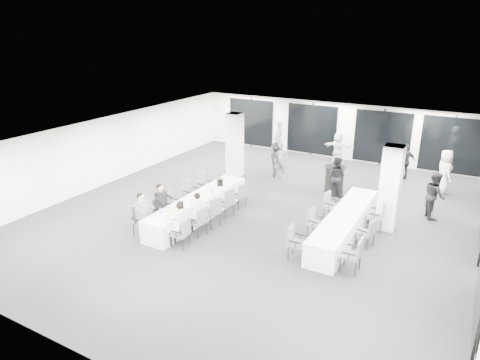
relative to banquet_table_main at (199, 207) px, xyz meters
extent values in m
cube|color=#26252B|center=(1.65, 1.32, -0.39)|extent=(14.00, 16.00, 0.02)
cube|color=silver|center=(1.65, 1.32, 2.43)|extent=(14.00, 16.00, 0.02)
cube|color=white|center=(-5.36, 1.32, 1.02)|extent=(0.02, 16.00, 2.80)
cube|color=white|center=(1.65, 9.33, 1.02)|extent=(14.00, 0.02, 2.80)
cube|color=white|center=(1.65, -6.69, 1.02)|extent=(14.00, 0.02, 2.80)
cube|color=black|center=(1.65, 9.26, 0.98)|extent=(13.60, 0.06, 2.50)
cube|color=silver|center=(-1.15, 4.52, 1.02)|extent=(0.60, 0.60, 2.80)
cube|color=silver|center=(5.85, 2.32, 1.02)|extent=(0.60, 0.60, 2.80)
cube|color=white|center=(0.00, 0.00, 0.00)|extent=(0.90, 5.00, 0.75)
cube|color=white|center=(4.81, 1.11, 0.00)|extent=(0.90, 5.00, 0.75)
cylinder|color=black|center=(3.40, 4.47, 0.19)|extent=(0.72, 0.72, 1.13)
cylinder|color=black|center=(3.40, 4.47, 0.75)|extent=(0.82, 0.82, 0.02)
cube|color=#54565C|center=(-0.75, -2.01, 0.09)|extent=(0.57, 0.59, 0.08)
cube|color=#54565C|center=(-0.98, -1.96, 0.38)|extent=(0.16, 0.48, 0.48)
cylinder|color=black|center=(-0.91, -1.76, -0.16)|extent=(0.04, 0.04, 0.43)
cylinder|color=black|center=(-1.00, -2.17, -0.16)|extent=(0.04, 0.04, 0.43)
cylinder|color=black|center=(-0.50, -1.85, -0.16)|extent=(0.04, 0.04, 0.43)
cylinder|color=black|center=(-0.59, -2.26, -0.16)|extent=(0.04, 0.04, 0.43)
cube|color=black|center=(-0.70, -1.75, 0.27)|extent=(0.36, 0.11, 0.04)
cube|color=black|center=(-0.80, -2.27, 0.27)|extent=(0.36, 0.11, 0.04)
cube|color=#54565C|center=(-0.75, -1.08, 0.05)|extent=(0.44, 0.45, 0.08)
cube|color=#54565C|center=(-0.96, -1.08, 0.30)|extent=(0.06, 0.43, 0.43)
cylinder|color=black|center=(-0.94, -0.89, -0.18)|extent=(0.03, 0.03, 0.39)
cylinder|color=black|center=(-0.94, -1.27, -0.18)|extent=(0.03, 0.03, 0.39)
cylinder|color=black|center=(-0.56, -0.89, -0.18)|extent=(0.03, 0.03, 0.39)
cylinder|color=black|center=(-0.56, -1.27, -0.18)|extent=(0.03, 0.03, 0.39)
cube|color=black|center=(-0.75, -0.84, 0.21)|extent=(0.32, 0.04, 0.04)
cube|color=black|center=(-0.75, -1.31, 0.21)|extent=(0.32, 0.04, 0.04)
cube|color=#54565C|center=(-0.75, -0.37, 0.04)|extent=(0.52, 0.53, 0.07)
cube|color=#54565C|center=(-0.95, -0.42, 0.29)|extent=(0.16, 0.42, 0.42)
cylinder|color=black|center=(-0.97, -0.24, -0.19)|extent=(0.03, 0.03, 0.38)
cylinder|color=black|center=(-0.88, -0.59, -0.19)|extent=(0.03, 0.03, 0.38)
cylinder|color=black|center=(-0.62, -0.15, -0.19)|extent=(0.03, 0.03, 0.38)
cylinder|color=black|center=(-0.53, -0.50, -0.19)|extent=(0.03, 0.03, 0.38)
cube|color=black|center=(-0.81, -0.15, 0.19)|extent=(0.31, 0.11, 0.04)
cube|color=black|center=(-0.69, -0.59, 0.19)|extent=(0.31, 0.11, 0.04)
cube|color=#54565C|center=(-0.75, 0.67, 0.11)|extent=(0.51, 0.53, 0.09)
cube|color=#54565C|center=(-0.99, 0.68, 0.40)|extent=(0.08, 0.50, 0.49)
cylinder|color=black|center=(-0.96, 0.89, -0.15)|extent=(0.04, 0.04, 0.44)
cylinder|color=black|center=(-0.97, 0.46, -0.15)|extent=(0.04, 0.04, 0.44)
cylinder|color=black|center=(-0.53, 0.88, -0.15)|extent=(0.04, 0.04, 0.44)
cylinder|color=black|center=(-0.54, 0.45, -0.15)|extent=(0.04, 0.04, 0.44)
cube|color=black|center=(-0.74, 0.94, 0.29)|extent=(0.37, 0.05, 0.04)
cube|color=black|center=(-0.76, 0.40, 0.29)|extent=(0.37, 0.05, 0.04)
cube|color=#54565C|center=(-0.75, 1.59, 0.10)|extent=(0.56, 0.58, 0.08)
cube|color=#54565C|center=(-0.98, 1.63, 0.38)|extent=(0.14, 0.49, 0.48)
cylinder|color=black|center=(-0.92, 1.83, -0.16)|extent=(0.04, 0.04, 0.43)
cylinder|color=black|center=(-0.99, 1.42, -0.16)|extent=(0.04, 0.04, 0.43)
cylinder|color=black|center=(-0.51, 1.76, -0.16)|extent=(0.04, 0.04, 0.43)
cylinder|color=black|center=(-0.58, 1.35, -0.16)|extent=(0.04, 0.04, 0.43)
cube|color=black|center=(-0.71, 1.85, 0.28)|extent=(0.36, 0.10, 0.04)
cube|color=black|center=(-0.79, 1.33, 0.28)|extent=(0.36, 0.10, 0.04)
cube|color=#54565C|center=(0.75, -2.04, 0.06)|extent=(0.50, 0.52, 0.08)
cube|color=#54565C|center=(0.96, -2.02, 0.32)|extent=(0.11, 0.45, 0.45)
cylinder|color=black|center=(0.97, -2.21, -0.18)|extent=(0.03, 0.03, 0.40)
cylinder|color=black|center=(0.92, -1.83, -0.18)|extent=(0.03, 0.03, 0.40)
cylinder|color=black|center=(0.58, -2.26, -0.18)|extent=(0.03, 0.03, 0.40)
cylinder|color=black|center=(0.53, -1.87, -0.18)|extent=(0.03, 0.03, 0.40)
cube|color=black|center=(0.78, -2.28, 0.23)|extent=(0.33, 0.08, 0.04)
cube|color=black|center=(0.72, -1.80, 0.23)|extent=(0.33, 0.08, 0.04)
cube|color=#54565C|center=(0.75, -1.14, 0.08)|extent=(0.55, 0.57, 0.08)
cube|color=#54565C|center=(0.97, -1.18, 0.36)|extent=(0.15, 0.47, 0.47)
cylinder|color=black|center=(0.91, -1.37, -0.17)|extent=(0.04, 0.04, 0.42)
cylinder|color=black|center=(0.99, -0.98, -0.17)|extent=(0.04, 0.04, 0.42)
cylinder|color=black|center=(0.51, -1.30, -0.17)|extent=(0.04, 0.04, 0.42)
cylinder|color=black|center=(0.59, -0.90, -0.17)|extent=(0.04, 0.04, 0.42)
cube|color=black|center=(0.70, -1.39, 0.25)|extent=(0.35, 0.11, 0.04)
cube|color=black|center=(0.80, -0.89, 0.25)|extent=(0.35, 0.11, 0.04)
cube|color=#54565C|center=(0.75, -0.38, 0.11)|extent=(0.59, 0.61, 0.09)
cube|color=#54565C|center=(0.98, -0.42, 0.40)|extent=(0.16, 0.50, 0.50)
cylinder|color=black|center=(0.92, -0.63, -0.15)|extent=(0.04, 0.04, 0.44)
cylinder|color=black|center=(1.00, -0.21, -0.15)|extent=(0.04, 0.04, 0.44)
cylinder|color=black|center=(0.50, -0.55, -0.15)|extent=(0.04, 0.04, 0.44)
cylinder|color=black|center=(0.58, -0.12, -0.15)|extent=(0.04, 0.04, 0.44)
cube|color=black|center=(0.70, -0.64, 0.30)|extent=(0.37, 0.11, 0.04)
cube|color=black|center=(0.80, -0.11, 0.30)|extent=(0.37, 0.11, 0.04)
cube|color=#54565C|center=(0.75, 0.54, 0.10)|extent=(0.60, 0.61, 0.08)
cube|color=#54565C|center=(0.98, 0.49, 0.39)|extent=(0.18, 0.49, 0.49)
cylinder|color=black|center=(0.90, 0.29, -0.16)|extent=(0.04, 0.04, 0.43)
cylinder|color=black|center=(1.01, 0.70, -0.16)|extent=(0.04, 0.04, 0.43)
cylinder|color=black|center=(0.49, 0.39, -0.16)|extent=(0.04, 0.04, 0.43)
cylinder|color=black|center=(0.60, 0.80, -0.16)|extent=(0.04, 0.04, 0.43)
cube|color=black|center=(0.69, 0.29, 0.28)|extent=(0.36, 0.13, 0.04)
cube|color=black|center=(0.81, 0.80, 0.28)|extent=(0.36, 0.13, 0.04)
cube|color=#54565C|center=(0.75, 1.47, 0.06)|extent=(0.54, 0.55, 0.08)
cube|color=#54565C|center=(0.96, 1.42, 0.33)|extent=(0.15, 0.45, 0.45)
cylinder|color=black|center=(0.90, 1.24, -0.18)|extent=(0.04, 0.04, 0.40)
cylinder|color=black|center=(0.98, 1.62, -0.18)|extent=(0.04, 0.04, 0.40)
cylinder|color=black|center=(0.52, 1.32, -0.18)|extent=(0.04, 0.04, 0.40)
cylinder|color=black|center=(0.60, 1.70, -0.18)|extent=(0.04, 0.04, 0.40)
cube|color=black|center=(0.70, 1.23, 0.23)|extent=(0.33, 0.11, 0.04)
cube|color=black|center=(0.80, 1.71, 0.23)|extent=(0.33, 0.11, 0.04)
cube|color=#54565C|center=(4.06, -0.96, 0.08)|extent=(0.51, 0.52, 0.08)
cube|color=#54565C|center=(3.83, -0.98, 0.36)|extent=(0.10, 0.47, 0.47)
cylinder|color=black|center=(3.84, -0.77, -0.17)|extent=(0.04, 0.04, 0.42)
cylinder|color=black|center=(3.87, -1.18, -0.17)|extent=(0.04, 0.04, 0.42)
cylinder|color=black|center=(4.24, -0.74, -0.17)|extent=(0.04, 0.04, 0.42)
cylinder|color=black|center=(4.28, -1.15, -0.17)|extent=(0.04, 0.04, 0.42)
cube|color=black|center=(4.04, -0.71, 0.26)|extent=(0.35, 0.07, 0.04)
cube|color=black|center=(4.08, -1.21, 0.26)|extent=(0.35, 0.07, 0.04)
cube|color=#54565C|center=(4.06, 0.60, 0.06)|extent=(0.51, 0.53, 0.08)
cube|color=#54565C|center=(3.85, 0.63, 0.32)|extent=(0.13, 0.45, 0.44)
cylinder|color=black|center=(3.90, 0.82, -0.18)|extent=(0.03, 0.03, 0.39)
cylinder|color=black|center=(3.84, 0.44, -0.18)|extent=(0.03, 0.03, 0.39)
cylinder|color=black|center=(4.28, 0.76, -0.18)|extent=(0.03, 0.03, 0.39)
cylinder|color=black|center=(4.22, 0.38, -0.18)|extent=(0.03, 0.03, 0.39)
cube|color=black|center=(4.09, 0.83, 0.22)|extent=(0.33, 0.09, 0.04)
cube|color=black|center=(4.02, 0.36, 0.22)|extent=(0.33, 0.09, 0.04)
cube|color=#54565C|center=(4.06, 2.18, 0.06)|extent=(0.52, 0.54, 0.08)
cube|color=#54565C|center=(3.85, 2.22, 0.32)|extent=(0.14, 0.45, 0.45)
cylinder|color=black|center=(3.90, 2.40, -0.18)|extent=(0.03, 0.03, 0.40)
cylinder|color=black|center=(3.83, 2.02, -0.18)|extent=(0.03, 0.03, 0.40)
cylinder|color=black|center=(4.28, 2.33, -0.18)|extent=(0.03, 0.03, 0.40)
cylinder|color=black|center=(4.21, 1.95, -0.18)|extent=(0.03, 0.03, 0.40)
cube|color=black|center=(4.10, 2.42, 0.23)|extent=(0.33, 0.10, 0.04)
cube|color=black|center=(4.01, 1.94, 0.23)|extent=(0.33, 0.10, 0.04)
cube|color=#54565C|center=(5.56, -0.90, 0.09)|extent=(0.48, 0.50, 0.08)
cube|color=#54565C|center=(5.79, -0.90, 0.38)|extent=(0.06, 0.48, 0.48)
cylinder|color=black|center=(5.77, -1.11, -0.16)|extent=(0.04, 0.04, 0.43)
cylinder|color=black|center=(5.76, -0.69, -0.16)|extent=(0.04, 0.04, 0.43)
cylinder|color=black|center=(5.35, -1.11, -0.16)|extent=(0.04, 0.04, 0.43)
cylinder|color=black|center=(5.35, -0.70, -0.16)|extent=(0.04, 0.04, 0.43)
cube|color=black|center=(5.56, -1.16, 0.27)|extent=(0.36, 0.04, 0.04)
cube|color=black|center=(5.56, -0.64, 0.27)|extent=(0.36, 0.04, 0.04)
cube|color=#54565C|center=(5.56, 0.71, 0.05)|extent=(0.54, 0.55, 0.08)
cube|color=#54565C|center=(5.76, 0.66, 0.31)|extent=(0.17, 0.44, 0.44)
cylinder|color=black|center=(5.69, 0.48, -0.18)|extent=(0.03, 0.03, 0.39)
cylinder|color=black|center=(5.79, 0.85, -0.18)|extent=(0.03, 0.03, 0.39)
cylinder|color=black|center=(5.32, 0.57, -0.18)|extent=(0.03, 0.03, 0.39)
cylinder|color=black|center=(5.42, 0.94, -0.18)|extent=(0.03, 0.03, 0.39)
cube|color=black|center=(5.50, 0.48, 0.22)|extent=(0.32, 0.12, 0.04)
cube|color=black|center=(5.62, 0.94, 0.22)|extent=(0.32, 0.12, 0.04)
cube|color=#54565C|center=(5.56, 1.97, 0.10)|extent=(0.53, 0.55, 0.08)
cube|color=#54565C|center=(5.79, 1.99, 0.39)|extent=(0.11, 0.49, 0.49)
cylinder|color=black|center=(5.79, 1.78, -0.16)|extent=(0.04, 0.04, 0.43)
cylinder|color=black|center=(5.75, 2.20, -0.16)|extent=(0.04, 0.04, 0.43)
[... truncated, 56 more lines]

